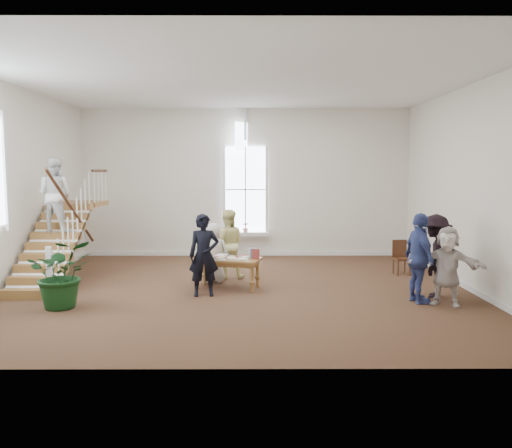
{
  "coord_description": "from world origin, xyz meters",
  "views": [
    {
      "loc": [
        0.26,
        -10.84,
        2.59
      ],
      "look_at": [
        0.31,
        0.4,
        1.41
      ],
      "focal_mm": 35.0,
      "sensor_mm": 36.0,
      "label": 1
    }
  ],
  "objects_px": {
    "library_table": "(227,262)",
    "woman_cluster_a": "(419,258)",
    "side_chair": "(401,256)",
    "woman_cluster_b": "(435,256)",
    "elderly_woman": "(214,253)",
    "police_officer": "(204,255)",
    "woman_cluster_c": "(447,266)",
    "floor_plant": "(62,274)",
    "person_yellow": "(228,244)"
  },
  "relations": [
    {
      "from": "side_chair",
      "to": "library_table",
      "type": "bearing_deg",
      "value": -166.8
    },
    {
      "from": "person_yellow",
      "to": "woman_cluster_b",
      "type": "height_order",
      "value": "woman_cluster_b"
    },
    {
      "from": "library_table",
      "to": "police_officer",
      "type": "bearing_deg",
      "value": -111.91
    },
    {
      "from": "woman_cluster_a",
      "to": "floor_plant",
      "type": "xyz_separation_m",
      "value": [
        -6.93,
        -0.34,
        -0.23
      ]
    },
    {
      "from": "police_officer",
      "to": "elderly_woman",
      "type": "xyz_separation_m",
      "value": [
        0.1,
        1.25,
        -0.15
      ]
    },
    {
      "from": "woman_cluster_c",
      "to": "library_table",
      "type": "bearing_deg",
      "value": -170.34
    },
    {
      "from": "woman_cluster_b",
      "to": "library_table",
      "type": "bearing_deg",
      "value": -75.77
    },
    {
      "from": "woman_cluster_c",
      "to": "side_chair",
      "type": "xyz_separation_m",
      "value": [
        -0.01,
        2.99,
        -0.3
      ]
    },
    {
      "from": "library_table",
      "to": "person_yellow",
      "type": "relative_size",
      "value": 0.94
    },
    {
      "from": "floor_plant",
      "to": "side_chair",
      "type": "bearing_deg",
      "value": 22.91
    },
    {
      "from": "woman_cluster_b",
      "to": "floor_plant",
      "type": "xyz_separation_m",
      "value": [
        -7.4,
        -0.79,
        -0.2
      ]
    },
    {
      "from": "person_yellow",
      "to": "side_chair",
      "type": "bearing_deg",
      "value": -176.5
    },
    {
      "from": "floor_plant",
      "to": "elderly_woman",
      "type": "bearing_deg",
      "value": 38.52
    },
    {
      "from": "woman_cluster_c",
      "to": "police_officer",
      "type": "bearing_deg",
      "value": -161.35
    },
    {
      "from": "person_yellow",
      "to": "woman_cluster_a",
      "type": "height_order",
      "value": "woman_cluster_a"
    },
    {
      "from": "police_officer",
      "to": "elderly_woman",
      "type": "distance_m",
      "value": 1.26
    },
    {
      "from": "police_officer",
      "to": "person_yellow",
      "type": "bearing_deg",
      "value": 69.37
    },
    {
      "from": "police_officer",
      "to": "floor_plant",
      "type": "relative_size",
      "value": 1.31
    },
    {
      "from": "person_yellow",
      "to": "floor_plant",
      "type": "relative_size",
      "value": 1.27
    },
    {
      "from": "library_table",
      "to": "woman_cluster_a",
      "type": "xyz_separation_m",
      "value": [
        3.86,
        -1.22,
        0.29
      ]
    },
    {
      "from": "woman_cluster_a",
      "to": "floor_plant",
      "type": "bearing_deg",
      "value": 84.89
    },
    {
      "from": "elderly_woman",
      "to": "person_yellow",
      "type": "bearing_deg",
      "value": -119.46
    },
    {
      "from": "woman_cluster_b",
      "to": "woman_cluster_c",
      "type": "bearing_deg",
      "value": 24.37
    },
    {
      "from": "woman_cluster_a",
      "to": "floor_plant",
      "type": "relative_size",
      "value": 1.35
    },
    {
      "from": "elderly_woman",
      "to": "woman_cluster_a",
      "type": "distance_m",
      "value": 4.59
    },
    {
      "from": "library_table",
      "to": "side_chair",
      "type": "height_order",
      "value": "side_chair"
    },
    {
      "from": "floor_plant",
      "to": "woman_cluster_b",
      "type": "bearing_deg",
      "value": 6.07
    },
    {
      "from": "person_yellow",
      "to": "library_table",
      "type": "bearing_deg",
      "value": 90.23
    },
    {
      "from": "person_yellow",
      "to": "side_chair",
      "type": "distance_m",
      "value": 4.41
    },
    {
      "from": "woman_cluster_b",
      "to": "woman_cluster_c",
      "type": "height_order",
      "value": "woman_cluster_b"
    },
    {
      "from": "woman_cluster_a",
      "to": "woman_cluster_b",
      "type": "relative_size",
      "value": 1.04
    },
    {
      "from": "elderly_woman",
      "to": "woman_cluster_c",
      "type": "xyz_separation_m",
      "value": [
        4.68,
        -2.03,
        0.07
      ]
    },
    {
      "from": "police_officer",
      "to": "woman_cluster_a",
      "type": "xyz_separation_m",
      "value": [
        4.31,
        -0.58,
        0.03
      ]
    },
    {
      "from": "police_officer",
      "to": "woman_cluster_c",
      "type": "relative_size",
      "value": 1.11
    },
    {
      "from": "library_table",
      "to": "woman_cluster_a",
      "type": "distance_m",
      "value": 4.06
    },
    {
      "from": "police_officer",
      "to": "woman_cluster_b",
      "type": "height_order",
      "value": "woman_cluster_b"
    },
    {
      "from": "person_yellow",
      "to": "woman_cluster_a",
      "type": "relative_size",
      "value": 0.94
    },
    {
      "from": "floor_plant",
      "to": "side_chair",
      "type": "height_order",
      "value": "floor_plant"
    },
    {
      "from": "library_table",
      "to": "side_chair",
      "type": "distance_m",
      "value": 4.6
    },
    {
      "from": "side_chair",
      "to": "elderly_woman",
      "type": "bearing_deg",
      "value": -175.07
    },
    {
      "from": "side_chair",
      "to": "woman_cluster_b",
      "type": "bearing_deg",
      "value": -96.47
    },
    {
      "from": "library_table",
      "to": "woman_cluster_a",
      "type": "height_order",
      "value": "woman_cluster_a"
    },
    {
      "from": "library_table",
      "to": "floor_plant",
      "type": "xyz_separation_m",
      "value": [
        -3.07,
        -1.56,
        0.06
      ]
    },
    {
      "from": "police_officer",
      "to": "side_chair",
      "type": "relative_size",
      "value": 1.99
    },
    {
      "from": "police_officer",
      "to": "side_chair",
      "type": "xyz_separation_m",
      "value": [
        4.77,
        2.21,
        -0.39
      ]
    },
    {
      "from": "library_table",
      "to": "woman_cluster_b",
      "type": "xyz_separation_m",
      "value": [
        4.33,
        -0.77,
        0.26
      ]
    },
    {
      "from": "elderly_woman",
      "to": "woman_cluster_a",
      "type": "bearing_deg",
      "value": 158.05
    },
    {
      "from": "library_table",
      "to": "woman_cluster_c",
      "type": "xyz_separation_m",
      "value": [
        4.33,
        -1.42,
        0.17
      ]
    },
    {
      "from": "woman_cluster_a",
      "to": "woman_cluster_b",
      "type": "distance_m",
      "value": 0.65
    },
    {
      "from": "police_officer",
      "to": "library_table",
      "type": "bearing_deg",
      "value": 47.32
    }
  ]
}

